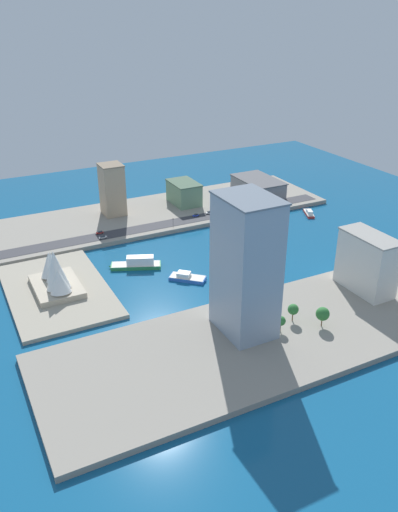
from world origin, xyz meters
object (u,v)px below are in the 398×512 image
Objects in this scene: sedan_silver at (103,237)px; terminal_long_green at (184,193)px; suv_black at (227,212)px; ferry_white_commuter at (247,273)px; apartment_midrise_tan at (112,190)px; barge_flat_brown at (233,242)px; pickup_red at (100,232)px; opera_landmark at (55,274)px; hotel_broad_white at (367,263)px; warehouse_low_gray at (258,186)px; van_white at (209,213)px; tugboat_red at (309,213)px; ferry_green_doubledeck at (138,263)px; catamaran_blue at (187,277)px; tower_tall_glass at (246,267)px; hatchback_blue at (196,215)px; traffic_light_waterfront at (173,221)px.

terminal_long_green is at bearing -64.33° from sedan_silver.
sedan_silver reaches higher than suv_black.
ferry_white_commuter is 0.62× the size of apartment_midrise_tan.
barge_flat_brown is at bearing -146.01° from apartment_midrise_tan.
opera_landmark is (-57.84, 40.94, 7.05)m from pickup_red.
barge_flat_brown is 90.10m from hotel_broad_white.
barge_flat_brown is 0.72× the size of apartment_midrise_tan.
van_white is at bearing 111.56° from warehouse_low_gray.
apartment_midrise_tan is at bearing 65.06° from tugboat_red.
apartment_midrise_tan is 1.31× the size of terminal_long_green.
ferry_green_doubledeck is 6.11× the size of suv_black.
ferry_white_commuter is 32.98m from catamaran_blue.
apartment_midrise_tan is (160.36, 79.15, 2.60)m from hotel_broad_white.
tower_tall_glass is at bearing -178.09° from apartment_midrise_tan.
ferry_white_commuter is (-59.58, 88.27, 0.59)m from tugboat_red.
barge_flat_brown is at bearing 137.62° from warehouse_low_gray.
hatchback_blue is at bearing -90.74° from pickup_red.
sedan_silver is (122.55, 99.20, -14.11)m from hotel_broad_white.
tower_tall_glass reaches higher than barge_flat_brown.
traffic_light_waterfront is (75.95, 9.68, 5.12)m from ferry_white_commuter.
opera_landmark is (-87.44, 60.38, -9.73)m from apartment_midrise_tan.
catamaran_blue is at bearing -159.39° from sedan_silver.
sedan_silver is 8.23m from pickup_red.
pickup_red is at bearing -4.27° from sedan_silver.
warehouse_low_gray is 8.42× the size of van_white.
terminal_long_green is at bearing -92.98° from apartment_midrise_tan.
terminal_long_green reaches higher than warehouse_low_gray.
van_white is at bearing 64.70° from suv_black.
apartment_midrise_tan is 7.90× the size of pickup_red.
van_white reaches higher than barge_flat_brown.
ferry_green_doubledeck is (25.87, 18.47, 1.10)m from catamaran_blue.
apartment_midrise_tan is at bearing 1.91° from tower_tall_glass.
traffic_light_waterfront is at bearing -18.21° from catamaran_blue.
van_white is at bearing -21.97° from tower_tall_glass.
suv_black is at bearing 67.63° from tugboat_red.
pickup_red is (8.21, -0.61, -0.08)m from sedan_silver.
suv_black is at bearing -62.17° from ferry_green_doubledeck.
hatchback_blue is (-21.32, 64.12, -4.99)m from warehouse_low_gray.
barge_flat_brown is at bearing -87.07° from ferry_green_doubledeck.
tower_tall_glass is 143.04m from hatchback_blue.
tugboat_red is at bearing -112.37° from suv_black.
pickup_red is 47.51m from traffic_light_waterfront.
ferry_white_commuter is 0.35× the size of tower_tall_glass.
tugboat_red is 58.55m from suv_black.
opera_landmark is at bearing 99.10° from tugboat_red.
opera_landmark is at bearing 140.90° from sedan_silver.
tugboat_red is at bearing -80.90° from opera_landmark.
ferry_green_doubledeck is at bearing -170.52° from sedan_silver.
terminal_long_green reaches higher than traffic_light_waterfront.
apartment_midrise_tan is (76.28, 51.44, 19.37)m from barge_flat_brown.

